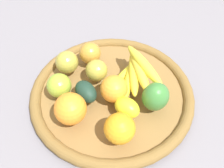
# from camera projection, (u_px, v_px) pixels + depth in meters

# --- Properties ---
(ground_plane) EXTENTS (2.40, 2.40, 0.00)m
(ground_plane) POSITION_uv_depth(u_px,v_px,m) (112.00, 96.00, 0.73)
(ground_plane) COLOR slate
(ground_plane) RESTS_ON ground
(basket) EXTENTS (0.47, 0.47, 0.03)m
(basket) POSITION_uv_depth(u_px,v_px,m) (112.00, 93.00, 0.71)
(basket) COLOR olive
(basket) RESTS_ON ground_plane
(avocado) EXTENTS (0.06, 0.08, 0.05)m
(avocado) POSITION_uv_depth(u_px,v_px,m) (86.00, 93.00, 0.66)
(avocado) COLOR #1B3529
(avocado) RESTS_ON basket
(orange_0) EXTENTS (0.10, 0.10, 0.08)m
(orange_0) POSITION_uv_depth(u_px,v_px,m) (114.00, 89.00, 0.65)
(orange_0) COLOR orange
(orange_0) RESTS_ON basket
(banana_bunch) EXTENTS (0.17, 0.18, 0.08)m
(banana_bunch) POSITION_uv_depth(u_px,v_px,m) (134.00, 72.00, 0.69)
(banana_bunch) COLOR yellow
(banana_bunch) RESTS_ON basket
(bell_pepper) EXTENTS (0.08, 0.07, 0.08)m
(bell_pepper) POSITION_uv_depth(u_px,v_px,m) (156.00, 97.00, 0.63)
(bell_pepper) COLOR #3B7C36
(bell_pepper) RESTS_ON basket
(orange_2) EXTENTS (0.09, 0.09, 0.08)m
(orange_2) POSITION_uv_depth(u_px,v_px,m) (120.00, 128.00, 0.57)
(orange_2) COLOR orange
(orange_2) RESTS_ON basket
(apple_3) EXTENTS (0.08, 0.08, 0.07)m
(apple_3) POSITION_uv_depth(u_px,v_px,m) (90.00, 53.00, 0.75)
(apple_3) COLOR #BE852F
(apple_3) RESTS_ON basket
(apple_1) EXTENTS (0.09, 0.09, 0.07)m
(apple_1) POSITION_uv_depth(u_px,v_px,m) (59.00, 86.00, 0.66)
(apple_1) COLOR #91AC31
(apple_1) RESTS_ON basket
(orange_1) EXTENTS (0.12, 0.12, 0.08)m
(orange_1) POSITION_uv_depth(u_px,v_px,m) (70.00, 109.00, 0.60)
(orange_1) COLOR orange
(orange_1) RESTS_ON basket
(lemon_0) EXTENTS (0.08, 0.09, 0.05)m
(lemon_0) POSITION_uv_depth(u_px,v_px,m) (128.00, 107.00, 0.62)
(lemon_0) COLOR yellow
(lemon_0) RESTS_ON basket
(apple_2) EXTENTS (0.09, 0.09, 0.07)m
(apple_2) POSITION_uv_depth(u_px,v_px,m) (67.00, 62.00, 0.72)
(apple_2) COLOR #A59A39
(apple_2) RESTS_ON basket
(apple_0) EXTENTS (0.08, 0.08, 0.06)m
(apple_0) POSITION_uv_depth(u_px,v_px,m) (97.00, 70.00, 0.70)
(apple_0) COLOR #A89C39
(apple_0) RESTS_ON basket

